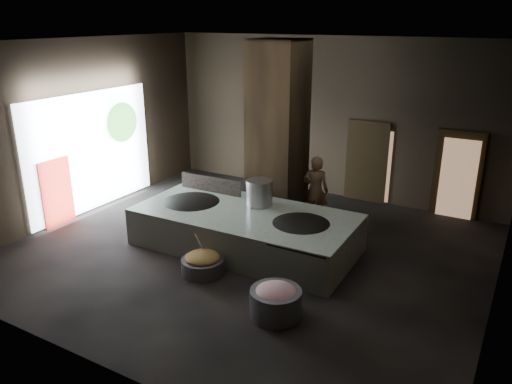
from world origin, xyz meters
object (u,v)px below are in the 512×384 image
Objects in this scene: veg_basin at (203,266)px; meat_basin at (276,303)px; wok_left at (192,206)px; stock_pot at (259,194)px; hearth_platform at (245,230)px; cook at (315,191)px; wok_right at (301,228)px.

meat_basin is (2.01, -0.62, 0.09)m from veg_basin.
wok_left is 1.66m from stock_pot.
wok_left reaches higher than hearth_platform.
wok_right is at bearing 91.74° from cook.
cook reaches higher than meat_basin.
wok_left reaches higher than meat_basin.
wok_right is 1.59× the size of meat_basin.
veg_basin is (-0.95, -3.50, -0.73)m from cook.
stock_pot is at bearing 124.66° from meat_basin.
wok_left is at bearing 148.30° from meat_basin.
wok_right is at bearing 1.07° from hearth_platform.
stock_pot is at bearing 158.96° from wok_right.
hearth_platform is at bearing -177.88° from wok_right.
hearth_platform is 2.22m from cook.
veg_basin is 0.96× the size of meat_basin.
stock_pot is at bearing 21.80° from wok_left.
wok_right is (2.80, 0.10, 0.00)m from wok_left.
veg_basin is at bearing -94.76° from stock_pot.
meat_basin is at bearing 91.31° from cook.
wok_left is at bearing 132.66° from veg_basin.
cook is (-0.52, 1.96, 0.14)m from wok_right.
veg_basin is (-1.47, -1.54, -0.59)m from wok_right.
hearth_platform is at bearing -95.19° from stock_pot.
meat_basin is (1.06, -4.12, -0.64)m from cook.
cook is (0.78, 1.46, -0.24)m from stock_pot.
hearth_platform is 0.89m from stock_pot.
wok_left reaches higher than veg_basin.
meat_basin is at bearing -17.14° from veg_basin.
hearth_platform is 5.65× the size of veg_basin.
wok_left is at bearing -177.95° from wok_right.
wok_right is at bearing 2.05° from wok_left.
veg_basin is at bearing -47.34° from wok_left.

